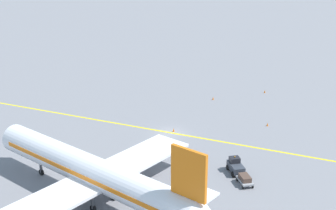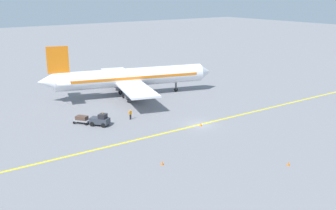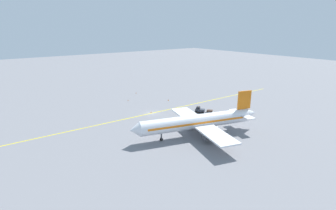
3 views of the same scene
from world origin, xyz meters
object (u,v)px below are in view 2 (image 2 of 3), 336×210
at_px(ground_crew_worker, 130,114).
at_px(traffic_cone_far_edge, 288,164).
at_px(airplane_at_gate, 129,78).
at_px(baggage_cart_trailing, 82,119).
at_px(baggage_tug_dark, 100,120).
at_px(traffic_cone_near_nose, 162,163).
at_px(traffic_cone_mid_apron, 201,124).

relative_size(ground_crew_worker, traffic_cone_far_edge, 3.05).
bearing_deg(traffic_cone_far_edge, airplane_at_gate, 177.98).
bearing_deg(baggage_cart_trailing, baggage_tug_dark, 35.82).
xyz_separation_m(ground_crew_worker, traffic_cone_far_edge, (26.73, 6.34, -0.63)).
height_order(baggage_cart_trailing, traffic_cone_far_edge, baggage_cart_trailing).
relative_size(baggage_tug_dark, traffic_cone_far_edge, 6.02).
xyz_separation_m(traffic_cone_near_nose, traffic_cone_far_edge, (9.14, 12.25, 0.00)).
xyz_separation_m(traffic_cone_mid_apron, traffic_cone_far_edge, (17.34, -0.91, 0.00)).
bearing_deg(airplane_at_gate, ground_crew_worker, -29.97).
distance_m(traffic_cone_near_nose, traffic_cone_far_edge, 15.28).
relative_size(ground_crew_worker, traffic_cone_mid_apron, 3.05).
relative_size(airplane_at_gate, traffic_cone_near_nose, 63.48).
bearing_deg(traffic_cone_near_nose, traffic_cone_far_edge, 53.27).
height_order(ground_crew_worker, traffic_cone_mid_apron, ground_crew_worker).
distance_m(baggage_tug_dark, ground_crew_worker, 5.42).
xyz_separation_m(airplane_at_gate, baggage_tug_dark, (13.36, -13.17, -2.81)).
bearing_deg(baggage_cart_trailing, traffic_cone_near_nose, 4.03).
relative_size(baggage_cart_trailing, traffic_cone_near_nose, 5.32).
distance_m(airplane_at_gate, baggage_cart_trailing, 18.73).
xyz_separation_m(baggage_cart_trailing, traffic_cone_far_edge, (29.48, 13.68, -0.49)).
distance_m(traffic_cone_mid_apron, traffic_cone_far_edge, 17.37).
bearing_deg(baggage_cart_trailing, traffic_cone_mid_apron, 50.25).
bearing_deg(airplane_at_gate, baggage_cart_trailing, -54.71).
height_order(traffic_cone_mid_apron, traffic_cone_far_edge, same).
relative_size(baggage_cart_trailing, ground_crew_worker, 1.74).
xyz_separation_m(baggage_tug_dark, ground_crew_worker, (0.08, 5.42, 0.01)).
height_order(airplane_at_gate, traffic_cone_mid_apron, airplane_at_gate).
xyz_separation_m(airplane_at_gate, traffic_cone_mid_apron, (22.83, -0.50, -3.43)).
bearing_deg(traffic_cone_near_nose, traffic_cone_mid_apron, 121.92).
bearing_deg(traffic_cone_near_nose, baggage_cart_trailing, -175.97).
bearing_deg(traffic_cone_mid_apron, baggage_cart_trailing, -129.75).
height_order(airplane_at_gate, baggage_cart_trailing, airplane_at_gate).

